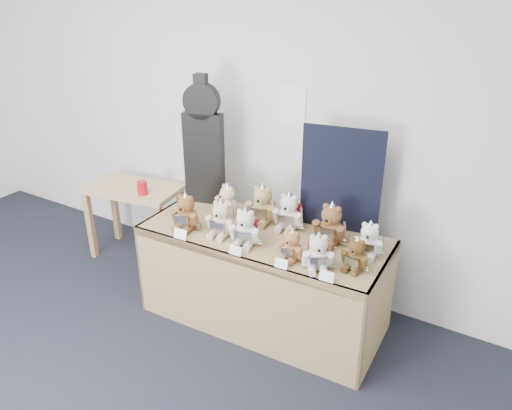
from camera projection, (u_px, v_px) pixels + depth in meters
The scene contains 21 objects.
room_shell at pixel (292, 107), 3.61m from camera, with size 6.00×6.00×6.00m.
display_table at pixel (259, 257), 3.45m from camera, with size 1.74×0.78×0.71m.
side_table at pixel (134, 200), 4.36m from camera, with size 0.87×0.58×0.67m.
guitar_case at pixel (203, 142), 3.73m from camera, with size 0.31×0.17×0.99m.
navy_board at pixel (341, 180), 3.35m from camera, with size 0.55×0.02×0.73m, color black.
red_cup at pixel (142, 188), 4.14m from camera, with size 0.09×0.09×0.11m, color red.
teddy_front_far_left at pixel (186, 213), 3.46m from camera, with size 0.24×0.20×0.29m.
teddy_front_left at pixel (221, 220), 3.38m from camera, with size 0.24×0.20×0.28m.
teddy_front_centre at pixel (245, 229), 3.26m from camera, with size 0.24×0.21×0.29m.
teddy_front_right at pixel (292, 246), 3.10m from camera, with size 0.19×0.16×0.23m.
teddy_front_far_right at pixel (318, 254), 2.99m from camera, with size 0.22×0.21×0.26m.
teddy_front_end at pixel (356, 255), 2.99m from camera, with size 0.19×0.16×0.24m.
teddy_back_left at pixel (227, 202), 3.66m from camera, with size 0.22×0.21×0.27m.
teddy_back_centre_left at pixel (262, 206), 3.55m from camera, with size 0.26×0.22×0.32m.
teddy_back_centre_right at pixel (289, 213), 3.46m from camera, with size 0.25×0.21×0.30m.
teddy_back_right at pixel (330, 226), 3.28m from camera, with size 0.26×0.20×0.31m.
teddy_back_end at pixel (369, 241), 3.14m from camera, with size 0.21×0.18×0.26m.
entry_card_a at pixel (180, 234), 3.35m from camera, with size 0.10×0.00×0.07m, color white.
entry_card_b at pixel (235, 251), 3.17m from camera, with size 0.08×0.00×0.06m, color white.
entry_card_c at pixel (281, 264), 3.02m from camera, with size 0.09×0.00×0.06m, color white.
entry_card_d at pixel (327, 276), 2.89m from camera, with size 0.09×0.00×0.06m, color white.
Camera 1 is at (2.22, -0.70, 2.35)m, focal length 35.00 mm.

